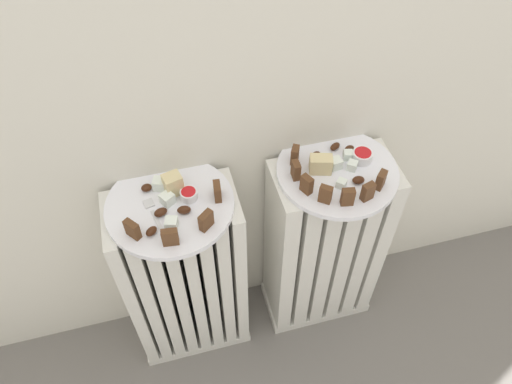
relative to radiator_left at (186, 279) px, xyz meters
name	(u,v)px	position (x,y,z in m)	size (l,w,h in m)	color
radiator_left	(186,279)	(0.00, 0.00, 0.00)	(0.29, 0.16, 0.57)	silver
radiator_right	(323,248)	(0.37, 0.00, 0.00)	(0.29, 0.16, 0.57)	silver
plate_left	(170,205)	(0.00, 0.00, 0.30)	(0.27, 0.27, 0.01)	white
plate_right	(337,171)	(0.37, 0.00, 0.30)	(0.27, 0.27, 0.01)	white
dark_cake_slice_left_0	(132,229)	(-0.08, -0.06, 0.32)	(0.03, 0.01, 0.04)	#56351E
dark_cake_slice_left_1	(170,237)	(-0.01, -0.10, 0.32)	(0.03, 0.01, 0.04)	#56351E
dark_cake_slice_left_2	(206,220)	(0.06, -0.08, 0.32)	(0.03, 0.01, 0.04)	#56351E
dark_cake_slice_left_3	(217,191)	(0.10, -0.01, 0.32)	(0.03, 0.01, 0.04)	#56351E
marble_cake_slice_left_0	(173,184)	(0.01, 0.03, 0.33)	(0.04, 0.03, 0.05)	beige
turkish_delight_left_0	(167,199)	(0.00, 0.00, 0.31)	(0.02, 0.02, 0.02)	white
turkish_delight_left_1	(172,224)	(0.00, -0.06, 0.31)	(0.02, 0.02, 0.02)	white
turkish_delight_left_2	(159,184)	(-0.01, 0.05, 0.31)	(0.02, 0.02, 0.02)	white
medjool_date_left_0	(161,212)	(-0.02, -0.02, 0.31)	(0.03, 0.02, 0.02)	#3D1E0F
medjool_date_left_1	(146,188)	(-0.04, 0.05, 0.31)	(0.02, 0.02, 0.01)	#3D1E0F
medjool_date_left_2	(151,231)	(-0.04, -0.07, 0.31)	(0.03, 0.02, 0.02)	#3D1E0F
medjool_date_left_3	(184,210)	(0.03, -0.03, 0.31)	(0.03, 0.02, 0.02)	#3D1E0F
jam_bowl_left	(189,194)	(0.04, 0.00, 0.31)	(0.04, 0.04, 0.02)	white
dark_cake_slice_right_0	(295,155)	(0.28, 0.05, 0.32)	(0.03, 0.01, 0.04)	#56351E
dark_cake_slice_right_1	(296,170)	(0.27, 0.00, 0.32)	(0.03, 0.01, 0.04)	#56351E
dark_cake_slice_right_2	(307,184)	(0.28, -0.04, 0.32)	(0.03, 0.01, 0.04)	#56351E
dark_cake_slice_right_3	(325,194)	(0.31, -0.08, 0.32)	(0.03, 0.01, 0.04)	#56351E
dark_cake_slice_right_4	(348,197)	(0.35, -0.09, 0.32)	(0.03, 0.01, 0.04)	#56351E
dark_cake_slice_right_5	(368,192)	(0.39, -0.09, 0.32)	(0.03, 0.01, 0.04)	#56351E
dark_cake_slice_right_6	(381,180)	(0.43, -0.07, 0.32)	(0.03, 0.01, 0.04)	#56351E
marble_cake_slice_right_0	(321,164)	(0.33, 0.01, 0.32)	(0.05, 0.03, 0.04)	beige
turkish_delight_right_0	(352,166)	(0.40, -0.01, 0.31)	(0.02, 0.02, 0.02)	white
turkish_delight_right_1	(336,163)	(0.36, 0.01, 0.31)	(0.02, 0.02, 0.02)	white
turkish_delight_right_2	(341,184)	(0.35, -0.05, 0.31)	(0.02, 0.02, 0.02)	white
turkish_delight_right_3	(348,155)	(0.40, 0.03, 0.31)	(0.02, 0.02, 0.02)	white
medjool_date_right_0	(316,155)	(0.33, 0.05, 0.31)	(0.02, 0.02, 0.01)	#3D1E0F
medjool_date_right_1	(349,149)	(0.41, 0.05, 0.31)	(0.02, 0.02, 0.02)	#3D1E0F
medjool_date_right_2	(335,146)	(0.38, 0.06, 0.31)	(0.03, 0.02, 0.01)	#3D1E0F
medjool_date_right_3	(358,180)	(0.39, -0.05, 0.31)	(0.03, 0.02, 0.01)	#3D1E0F
jam_bowl_right	(362,156)	(0.43, 0.01, 0.32)	(0.04, 0.04, 0.02)	white
fork	(154,215)	(-0.03, -0.02, 0.30)	(0.04, 0.10, 0.00)	silver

